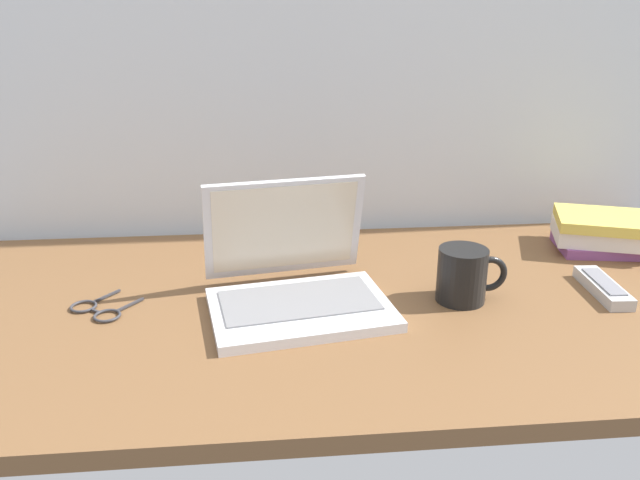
# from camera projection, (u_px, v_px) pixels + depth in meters

# --- Properties ---
(desk) EXTENTS (1.60, 0.76, 0.03)m
(desk) POSITION_uv_depth(u_px,v_px,m) (341.00, 308.00, 1.14)
(desk) COLOR brown
(desk) RESTS_ON ground
(laptop) EXTENTS (0.35, 0.32, 0.21)m
(laptop) POSITION_uv_depth(u_px,v_px,m) (295.00, 280.00, 1.11)
(laptop) COLOR silver
(laptop) RESTS_ON desk
(coffee_mug) EXTENTS (0.13, 0.09, 0.10)m
(coffee_mug) POSITION_uv_depth(u_px,v_px,m) (464.00, 274.00, 1.12)
(coffee_mug) COLOR black
(coffee_mug) RESTS_ON desk
(remote_control_near) EXTENTS (0.05, 0.16, 0.02)m
(remote_control_near) POSITION_uv_depth(u_px,v_px,m) (603.00, 287.00, 1.17)
(remote_control_near) COLOR #B7B7B7
(remote_control_near) RESTS_ON desk
(eyeglasses) EXTENTS (0.14, 0.14, 0.01)m
(eyeglasses) POSITION_uv_depth(u_px,v_px,m) (97.00, 310.00, 1.09)
(eyeglasses) COLOR #333338
(eyeglasses) RESTS_ON desk
(book_stack) EXTENTS (0.24, 0.21, 0.08)m
(book_stack) POSITION_uv_depth(u_px,v_px,m) (603.00, 232.00, 1.36)
(book_stack) COLOR #8C4C8C
(book_stack) RESTS_ON desk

